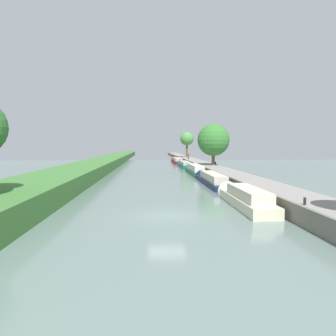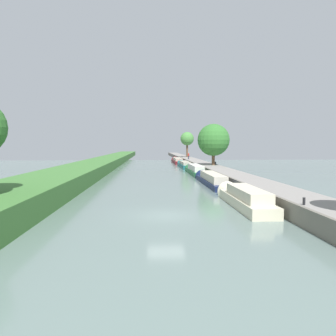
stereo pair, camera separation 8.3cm
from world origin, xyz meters
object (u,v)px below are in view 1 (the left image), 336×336
object	(u,v)px
person_walking	(188,156)
mooring_bollard_far	(182,157)
narrowboat_teal	(184,165)
narrowboat_cream	(244,198)
narrowboat_navy	(211,179)
mooring_bollard_near	(305,201)
park_bench	(214,162)
narrowboat_green	(195,170)
narrowboat_maroon	(177,161)

from	to	relation	value
person_walking	mooring_bollard_far	bearing A→B (deg)	92.98
narrowboat_teal	narrowboat_cream	bearing A→B (deg)	-90.09
narrowboat_navy	mooring_bollard_near	world-z (taller)	mooring_bollard_near
narrowboat_teal	mooring_bollard_far	distance (m)	23.36
narrowboat_navy	park_bench	world-z (taller)	park_bench
narrowboat_teal	mooring_bollard_near	xyz separation A→B (m)	(1.83, -49.98, 0.84)
narrowboat_green	narrowboat_cream	bearing A→B (deg)	-90.19
narrowboat_maroon	mooring_bollard_near	xyz separation A→B (m)	(2.01, -66.11, 0.81)
narrowboat_maroon	mooring_bollard_near	distance (m)	66.14
narrowboat_cream	person_walking	size ratio (longest dim) A/B	6.33
narrowboat_cream	narrowboat_teal	world-z (taller)	narrowboat_cream
narrowboat_green	mooring_bollard_far	distance (m)	39.23
narrowboat_navy	narrowboat_green	world-z (taller)	narrowboat_green
narrowboat_maroon	mooring_bollard_far	size ratio (longest dim) A/B	34.37
narrowboat_navy	narrowboat_teal	distance (m)	29.98
narrowboat_cream	mooring_bollard_near	bearing A→B (deg)	-72.57
narrowboat_cream	mooring_bollard_near	world-z (taller)	mooring_bollard_near
narrowboat_teal	mooring_bollard_near	world-z (taller)	mooring_bollard_near
narrowboat_teal	narrowboat_maroon	world-z (taller)	narrowboat_maroon
narrowboat_navy	narrowboat_teal	xyz separation A→B (m)	(-0.03, 29.98, -0.03)
mooring_bollard_far	mooring_bollard_near	bearing A→B (deg)	-90.00
person_walking	mooring_bollard_near	xyz separation A→B (m)	(-0.57, -62.39, -0.65)
narrowboat_maroon	narrowboat_navy	bearing A→B (deg)	-89.75
narrowboat_navy	narrowboat_teal	bearing A→B (deg)	90.05
narrowboat_navy	mooring_bollard_far	bearing A→B (deg)	88.06
narrowboat_green	person_walking	distance (m)	28.46
narrowboat_cream	mooring_bollard_far	size ratio (longest dim) A/B	23.34
person_walking	narrowboat_cream	bearing A→B (deg)	-92.50
narrowboat_navy	mooring_bollard_near	distance (m)	20.09
narrowboat_maroon	mooring_bollard_far	world-z (taller)	mooring_bollard_far
person_walking	mooring_bollard_far	distance (m)	10.90
person_walking	mooring_bollard_near	bearing A→B (deg)	-90.52
narrowboat_navy	person_walking	size ratio (longest dim) A/B	8.47
narrowboat_cream	narrowboat_green	world-z (taller)	narrowboat_green
mooring_bollard_near	park_bench	distance (m)	40.71
narrowboat_navy	person_walking	distance (m)	42.49
narrowboat_cream	park_bench	world-z (taller)	park_bench
narrowboat_teal	mooring_bollard_far	bearing A→B (deg)	85.50
narrowboat_green	narrowboat_teal	distance (m)	15.91
person_walking	narrowboat_teal	bearing A→B (deg)	-100.93
narrowboat_maroon	park_bench	xyz separation A→B (m)	(4.77, -25.49, 0.93)
narrowboat_cream	park_bench	size ratio (longest dim) A/B	7.00
narrowboat_green	narrowboat_navy	bearing A→B (deg)	-90.00
park_bench	mooring_bollard_near	bearing A→B (deg)	-93.89
narrowboat_navy	narrowboat_cream	bearing A→B (deg)	-90.38
narrowboat_cream	narrowboat_navy	bearing A→B (deg)	89.62
mooring_bollard_near	mooring_bollard_far	size ratio (longest dim) A/B	1.00
narrowboat_green	park_bench	distance (m)	8.04
narrowboat_teal	park_bench	size ratio (longest dim) A/B	9.53
narrowboat_maroon	mooring_bollard_far	distance (m)	7.47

